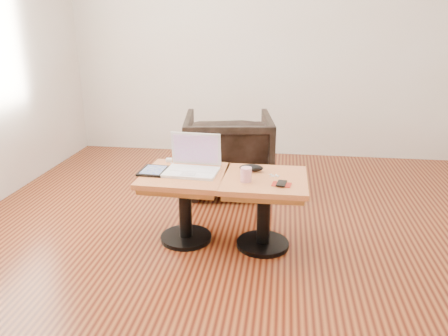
# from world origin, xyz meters

# --- Properties ---
(room_shell) EXTENTS (4.52, 4.52, 2.71)m
(room_shell) POSITION_xyz_m (0.00, 0.00, 1.35)
(room_shell) COLOR #40140B
(room_shell) RESTS_ON ground
(side_table_left) EXTENTS (0.58, 0.58, 0.51)m
(side_table_left) POSITION_xyz_m (-0.48, 0.02, 0.38)
(side_table_left) COLOR black
(side_table_left) RESTS_ON ground
(side_table_right) EXTENTS (0.56, 0.56, 0.51)m
(side_table_right) POSITION_xyz_m (0.08, -0.00, 0.38)
(side_table_right) COLOR black
(side_table_right) RESTS_ON ground
(laptop) EXTENTS (0.37, 0.30, 0.26)m
(laptop) POSITION_xyz_m (-0.42, 0.06, 0.56)
(laptop) COLOR white
(laptop) RESTS_ON side_table_left
(tablet) EXTENTS (0.19, 0.23, 0.02)m
(tablet) POSITION_xyz_m (-0.69, 0.01, 0.52)
(tablet) COLOR black
(tablet) RESTS_ON side_table_left
(charging_adapter) EXTENTS (0.04, 0.04, 0.02)m
(charging_adapter) POSITION_xyz_m (-0.64, 0.25, 0.52)
(charging_adapter) COLOR white
(charging_adapter) RESTS_ON side_table_left
(glasses_case) EXTENTS (0.17, 0.08, 0.05)m
(glasses_case) POSITION_xyz_m (-0.02, 0.11, 0.54)
(glasses_case) COLOR black
(glasses_case) RESTS_ON side_table_right
(striped_cup) EXTENTS (0.09, 0.09, 0.09)m
(striped_cup) POSITION_xyz_m (-0.04, -0.09, 0.56)
(striped_cup) COLOR #DF5076
(striped_cup) RESTS_ON side_table_right
(earbuds_tangle) EXTENTS (0.07, 0.05, 0.01)m
(earbuds_tangle) POSITION_xyz_m (0.14, 0.04, 0.52)
(earbuds_tangle) COLOR white
(earbuds_tangle) RESTS_ON side_table_right
(phone_on_sleeve) EXTENTS (0.13, 0.11, 0.01)m
(phone_on_sleeve) POSITION_xyz_m (0.19, -0.12, 0.52)
(phone_on_sleeve) COLOR maroon
(phone_on_sleeve) RESTS_ON side_table_right
(armchair) EXTENTS (0.87, 0.89, 0.72)m
(armchair) POSITION_xyz_m (-0.30, 1.04, 0.36)
(armchair) COLOR black
(armchair) RESTS_ON ground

